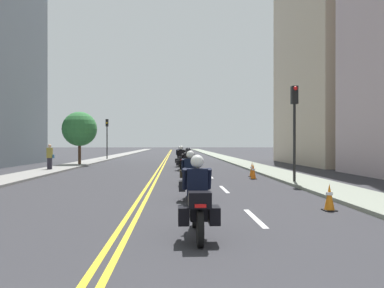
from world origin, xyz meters
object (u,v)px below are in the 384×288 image
object	(u,v)px
motorcycle_0	(198,203)
pedestrian_2	(50,157)
motorcycle_2	(188,170)
traffic_cone_1	(252,169)
traffic_light_near	(294,116)
traffic_cone_0	(329,197)
motorcycle_3	(189,164)
motorcycle_4	(181,160)
street_tree_0	(80,129)
traffic_cone_2	(253,171)
traffic_light_far	(107,132)
motorcycle_1	(190,180)
motorcycle_5	(180,158)

from	to	relation	value
motorcycle_0	pedestrian_2	distance (m)	20.65
motorcycle_2	traffic_cone_1	bearing A→B (deg)	47.26
traffic_light_near	traffic_cone_0	bearing A→B (deg)	-99.62
motorcycle_2	traffic_cone_1	distance (m)	5.39
motorcycle_2	traffic_cone_0	bearing A→B (deg)	-62.66
motorcycle_3	motorcycle_4	size ratio (longest dim) A/B	0.92
motorcycle_4	street_tree_0	size ratio (longest dim) A/B	0.52
motorcycle_3	traffic_cone_2	xyz separation A→B (m)	(3.18, -2.01, -0.26)
traffic_cone_0	traffic_cone_2	xyz separation A→B (m)	(-0.19, 9.40, 0.02)
motorcycle_0	motorcycle_4	bearing A→B (deg)	89.71
traffic_cone_1	street_tree_0	world-z (taller)	street_tree_0
traffic_light_far	traffic_cone_0	bearing A→B (deg)	-70.61
motorcycle_0	traffic_cone_1	size ratio (longest dim) A/B	2.81
traffic_cone_1	motorcycle_1	bearing A→B (deg)	-113.37
traffic_cone_1	traffic_light_far	xyz separation A→B (m)	(-11.67, 22.39, 2.71)
pedestrian_2	traffic_cone_2	bearing A→B (deg)	-30.60
motorcycle_2	traffic_cone_0	size ratio (longest dim) A/B	3.02
motorcycle_3	traffic_light_near	size ratio (longest dim) A/B	0.48
pedestrian_2	traffic_light_far	bearing A→B (deg)	84.52
motorcycle_2	traffic_light_far	xyz separation A→B (m)	(-8.06, 26.38, 2.44)
motorcycle_1	motorcycle_4	xyz separation A→B (m)	(-0.06, 13.96, 0.03)
traffic_cone_0	traffic_cone_1	world-z (taller)	traffic_cone_1
traffic_light_near	pedestrian_2	distance (m)	16.39
motorcycle_3	motorcycle_4	bearing A→B (deg)	91.12
traffic_cone_1	traffic_light_near	world-z (taller)	traffic_light_near
motorcycle_5	traffic_cone_0	world-z (taller)	motorcycle_5
motorcycle_5	pedestrian_2	distance (m)	9.75
motorcycle_3	traffic_light_far	size ratio (longest dim) A/B	0.47
motorcycle_5	motorcycle_3	bearing A→B (deg)	-87.72
motorcycle_3	motorcycle_0	bearing A→B (deg)	-94.74
motorcycle_0	motorcycle_3	distance (m)	14.32
traffic_cone_2	traffic_cone_0	bearing A→B (deg)	-88.84
motorcycle_5	traffic_cone_1	distance (m)	10.36
traffic_light_far	motorcycle_2	bearing A→B (deg)	-73.00
motorcycle_2	motorcycle_3	size ratio (longest dim) A/B	1.05
motorcycle_4	traffic_cone_2	size ratio (longest dim) A/B	2.92
traffic_cone_1	traffic_cone_0	bearing A→B (deg)	-90.03
traffic_cone_1	street_tree_0	distance (m)	16.82
traffic_cone_2	street_tree_0	distance (m)	17.63
traffic_cone_0	traffic_cone_1	distance (m)	10.75
motorcycle_2	traffic_cone_2	world-z (taller)	motorcycle_2
motorcycle_4	pedestrian_2	bearing A→B (deg)	179.75
motorcycle_0	traffic_cone_0	xyz separation A→B (m)	(3.74, 2.90, -0.30)
motorcycle_1	traffic_light_near	world-z (taller)	traffic_light_near
motorcycle_3	traffic_cone_1	size ratio (longest dim) A/B	2.59
motorcycle_2	traffic_light_near	size ratio (longest dim) A/B	0.50
motorcycle_0	motorcycle_3	size ratio (longest dim) A/B	1.09
motorcycle_5	traffic_light_far	world-z (taller)	traffic_light_far
motorcycle_0	motorcycle_2	size ratio (longest dim) A/B	1.03
traffic_cone_0	pedestrian_2	world-z (taller)	pedestrian_2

